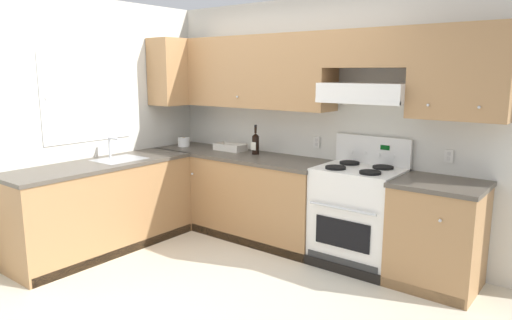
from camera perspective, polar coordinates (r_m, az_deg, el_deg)
The scene contains 9 objects.
ground_plane at distance 4.26m, azimuth -8.07°, elevation -14.48°, with size 7.04×7.04×0.00m, color beige.
wall_back at distance 4.83m, azimuth 8.09°, elevation 6.77°, with size 4.68×0.57×2.55m.
wall_left at distance 5.27m, azimuth -18.83°, elevation 5.15°, with size 0.47×4.00×2.55m.
counter_back_run at distance 4.94m, azimuth 2.79°, elevation -5.17°, with size 3.60×0.65×0.91m.
counter_left_run at distance 5.02m, azimuth -18.19°, elevation -5.36°, with size 0.63×1.91×1.13m.
stove at distance 4.51m, azimuth 12.29°, elevation -6.63°, with size 0.76×0.62×1.20m.
wine_bottle at distance 5.11m, azimuth -0.06°, elevation 2.10°, with size 0.08×0.08×0.33m.
bowl at distance 5.39m, azimuth -3.16°, elevation 1.46°, with size 0.37×0.20×0.08m.
paper_towel_roll at distance 5.72m, azimuth -8.82°, elevation 2.19°, with size 0.14×0.14×0.11m.
Camera 1 is at (2.80, -2.65, 1.81)m, focal length 32.74 mm.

